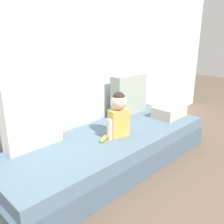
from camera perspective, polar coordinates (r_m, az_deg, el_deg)
The scene contains 8 objects.
ground_plane at distance 2.75m, azimuth -0.46°, elevation -12.20°, with size 12.00×12.00×0.00m, color brown.
back_wall at distance 2.80m, azimuth -8.88°, elevation 13.01°, with size 5.64×0.10×2.29m, color silver.
couch at distance 2.66m, azimuth -0.47°, elevation -8.96°, with size 2.44×0.87×0.36m.
throw_pillow_left at distance 2.37m, azimuth -18.03°, elevation -0.97°, with size 0.53×0.16×0.59m, color silver.
throw_pillow_right at distance 3.18m, azimuth 3.89°, elevation 4.03°, with size 0.52×0.16×0.51m, color #99A393.
toddler at distance 2.50m, azimuth 1.54°, elevation -0.35°, with size 0.31×0.17×0.46m.
banana at distance 2.48m, azimuth -1.86°, elevation -6.04°, with size 0.17×0.04×0.04m, color yellow.
folded_blanket at distance 3.19m, azimuth 13.01°, elevation 0.15°, with size 0.40×0.28×0.13m, color beige.
Camera 1 is at (-1.66, -1.68, 1.41)m, focal length 39.83 mm.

